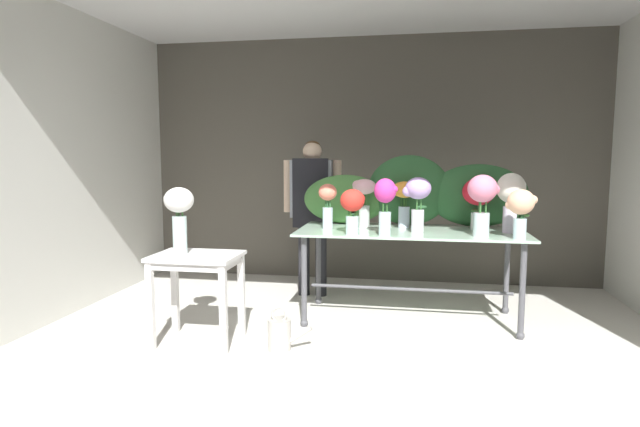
{
  "coord_description": "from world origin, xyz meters",
  "views": [
    {
      "loc": [
        0.51,
        -2.92,
        1.5
      ],
      "look_at": [
        -0.25,
        1.32,
        1.01
      ],
      "focal_mm": 29.02,
      "sensor_mm": 36.0,
      "label": 1
    }
  ],
  "objects_px": {
    "florist": "(312,201)",
    "vase_sunset_anemones": "(404,197)",
    "vase_scarlet_roses": "(353,206)",
    "vase_magenta_freesia": "(385,201)",
    "side_table_white": "(197,268)",
    "vase_white_roses_tall": "(179,212)",
    "vase_blush_stock": "(364,195)",
    "vase_peach_snapdragons": "(521,208)",
    "watering_can": "(280,334)",
    "vase_rosy_carnations": "(482,198)",
    "display_table_glass": "(410,243)",
    "vase_crimson_peonies": "(478,196)",
    "vase_lilac_dahlias": "(418,197)",
    "vase_ivory_tulips": "(511,196)",
    "vase_coral_hydrangea": "(328,202)"
  },
  "relations": [
    {
      "from": "florist",
      "to": "vase_sunset_anemones",
      "type": "bearing_deg",
      "value": -28.15
    },
    {
      "from": "vase_scarlet_roses",
      "to": "vase_magenta_freesia",
      "type": "bearing_deg",
      "value": -1.34
    },
    {
      "from": "vase_scarlet_roses",
      "to": "side_table_white",
      "type": "bearing_deg",
      "value": -155.44
    },
    {
      "from": "vase_sunset_anemones",
      "to": "vase_white_roses_tall",
      "type": "relative_size",
      "value": 0.81
    },
    {
      "from": "vase_blush_stock",
      "to": "vase_peach_snapdragons",
      "type": "distance_m",
      "value": 1.4
    },
    {
      "from": "vase_blush_stock",
      "to": "vase_peach_snapdragons",
      "type": "height_order",
      "value": "vase_blush_stock"
    },
    {
      "from": "florist",
      "to": "vase_blush_stock",
      "type": "relative_size",
      "value": 3.67
    },
    {
      "from": "vase_blush_stock",
      "to": "vase_sunset_anemones",
      "type": "relative_size",
      "value": 1.04
    },
    {
      "from": "side_table_white",
      "to": "watering_can",
      "type": "height_order",
      "value": "side_table_white"
    },
    {
      "from": "vase_peach_snapdragons",
      "to": "vase_rosy_carnations",
      "type": "distance_m",
      "value": 0.31
    },
    {
      "from": "vase_sunset_anemones",
      "to": "vase_white_roses_tall",
      "type": "xyz_separation_m",
      "value": [
        -1.74,
        -1.03,
        -0.06
      ]
    },
    {
      "from": "florist",
      "to": "vase_peach_snapdragons",
      "type": "relative_size",
      "value": 4.09
    },
    {
      "from": "display_table_glass",
      "to": "vase_blush_stock",
      "type": "xyz_separation_m",
      "value": [
        -0.44,
        0.15,
        0.42
      ]
    },
    {
      "from": "vase_sunset_anemones",
      "to": "vase_rosy_carnations",
      "type": "relative_size",
      "value": 0.84
    },
    {
      "from": "vase_scarlet_roses",
      "to": "vase_magenta_freesia",
      "type": "distance_m",
      "value": 0.28
    },
    {
      "from": "vase_crimson_peonies",
      "to": "watering_can",
      "type": "height_order",
      "value": "vase_crimson_peonies"
    },
    {
      "from": "vase_crimson_peonies",
      "to": "vase_lilac_dahlias",
      "type": "bearing_deg",
      "value": -157.03
    },
    {
      "from": "side_table_white",
      "to": "vase_magenta_freesia",
      "type": "bearing_deg",
      "value": 20.14
    },
    {
      "from": "vase_lilac_dahlias",
      "to": "watering_can",
      "type": "bearing_deg",
      "value": -142.74
    },
    {
      "from": "florist",
      "to": "watering_can",
      "type": "height_order",
      "value": "florist"
    },
    {
      "from": "vase_ivory_tulips",
      "to": "vase_rosy_carnations",
      "type": "relative_size",
      "value": 1.01
    },
    {
      "from": "display_table_glass",
      "to": "side_table_white",
      "type": "relative_size",
      "value": 2.79
    },
    {
      "from": "vase_crimson_peonies",
      "to": "vase_magenta_freesia",
      "type": "bearing_deg",
      "value": -150.82
    },
    {
      "from": "vase_scarlet_roses",
      "to": "vase_crimson_peonies",
      "type": "relative_size",
      "value": 0.83
    },
    {
      "from": "florist",
      "to": "vase_crimson_peonies",
      "type": "relative_size",
      "value": 3.52
    },
    {
      "from": "vase_peach_snapdragons",
      "to": "vase_lilac_dahlias",
      "type": "bearing_deg",
      "value": 164.13
    },
    {
      "from": "vase_blush_stock",
      "to": "watering_can",
      "type": "relative_size",
      "value": 1.27
    },
    {
      "from": "side_table_white",
      "to": "vase_crimson_peonies",
      "type": "height_order",
      "value": "vase_crimson_peonies"
    },
    {
      "from": "vase_coral_hydrangea",
      "to": "vase_white_roses_tall",
      "type": "distance_m",
      "value": 1.35
    },
    {
      "from": "display_table_glass",
      "to": "vase_crimson_peonies",
      "type": "distance_m",
      "value": 0.74
    },
    {
      "from": "vase_lilac_dahlias",
      "to": "vase_white_roses_tall",
      "type": "xyz_separation_m",
      "value": [
        -1.86,
        -0.75,
        -0.09
      ]
    },
    {
      "from": "vase_lilac_dahlias",
      "to": "vase_magenta_freesia",
      "type": "bearing_deg",
      "value": -140.45
    },
    {
      "from": "vase_coral_hydrangea",
      "to": "vase_peach_snapdragons",
      "type": "distance_m",
      "value": 1.64
    },
    {
      "from": "vase_peach_snapdragons",
      "to": "vase_white_roses_tall",
      "type": "xyz_separation_m",
      "value": [
        -2.66,
        -0.52,
        -0.03
      ]
    },
    {
      "from": "florist",
      "to": "vase_white_roses_tall",
      "type": "relative_size",
      "value": 3.12
    },
    {
      "from": "vase_ivory_tulips",
      "to": "vase_rosy_carnations",
      "type": "distance_m",
      "value": 0.36
    },
    {
      "from": "display_table_glass",
      "to": "vase_magenta_freesia",
      "type": "distance_m",
      "value": 0.59
    },
    {
      "from": "vase_coral_hydrangea",
      "to": "vase_blush_stock",
      "type": "distance_m",
      "value": 0.37
    },
    {
      "from": "vase_coral_hydrangea",
      "to": "watering_can",
      "type": "xyz_separation_m",
      "value": [
        -0.23,
        -0.88,
        -0.95
      ]
    },
    {
      "from": "vase_coral_hydrangea",
      "to": "vase_ivory_tulips",
      "type": "xyz_separation_m",
      "value": [
        1.59,
        0.03,
        0.08
      ]
    },
    {
      "from": "vase_white_roses_tall",
      "to": "vase_scarlet_roses",
      "type": "bearing_deg",
      "value": 22.24
    },
    {
      "from": "vase_crimson_peonies",
      "to": "display_table_glass",
      "type": "bearing_deg",
      "value": -171.21
    },
    {
      "from": "vase_magenta_freesia",
      "to": "vase_ivory_tulips",
      "type": "bearing_deg",
      "value": 17.67
    },
    {
      "from": "vase_lilac_dahlias",
      "to": "vase_magenta_freesia",
      "type": "xyz_separation_m",
      "value": [
        -0.27,
        -0.22,
        -0.02
      ]
    },
    {
      "from": "vase_blush_stock",
      "to": "vase_ivory_tulips",
      "type": "distance_m",
      "value": 1.29
    },
    {
      "from": "vase_scarlet_roses",
      "to": "vase_peach_snapdragons",
      "type": "xyz_separation_m",
      "value": [
        1.35,
        -0.01,
        0.01
      ]
    },
    {
      "from": "vase_sunset_anemones",
      "to": "vase_ivory_tulips",
      "type": "distance_m",
      "value": 0.92
    },
    {
      "from": "display_table_glass",
      "to": "vase_crimson_peonies",
      "type": "bearing_deg",
      "value": 8.79
    },
    {
      "from": "florist",
      "to": "vase_rosy_carnations",
      "type": "height_order",
      "value": "florist"
    },
    {
      "from": "vase_coral_hydrangea",
      "to": "vase_rosy_carnations",
      "type": "height_order",
      "value": "vase_rosy_carnations"
    }
  ]
}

